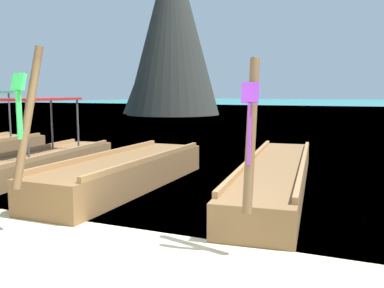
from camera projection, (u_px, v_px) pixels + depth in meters
The scene contains 6 objects.
ground at pixel (83, 263), 4.81m from camera, with size 120.00×120.00×0.00m, color beige.
sea_water at pixel (343, 106), 60.91m from camera, with size 120.00×120.00×0.00m, color teal.
longtail_boat_turquoise_ribbon at pixel (19, 166), 9.33m from camera, with size 1.91×7.21×2.57m.
longtail_boat_green_ribbon at pixel (126, 172), 8.57m from camera, with size 1.30×5.56×2.67m.
longtail_boat_violet_ribbon at pixel (276, 175), 8.46m from camera, with size 1.82×7.18×2.42m.
karst_rock at pixel (170, 32), 36.21m from camera, with size 9.52×8.29×15.34m.
Camera 1 is at (2.95, -3.75, 1.98)m, focal length 38.51 mm.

